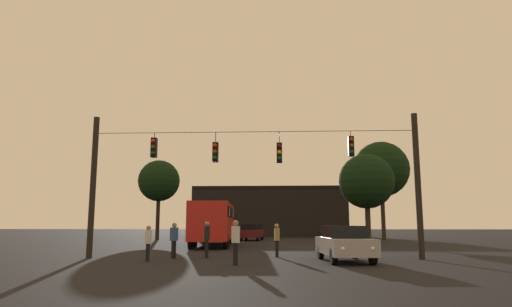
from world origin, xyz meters
TOP-DOWN VIEW (x-y plane):
  - ground_plane at (0.00, 24.50)m, footprint 168.00×168.00m
  - overhead_signal_span at (-0.04, 12.16)m, footprint 15.70×0.44m
  - city_bus at (-3.48, 23.81)m, footprint 3.14×11.13m
  - car_near_right at (4.04, 10.90)m, footprint 2.16×4.45m
  - car_far_left at (-1.28, 33.64)m, footprint 2.25×4.47m
  - pedestrian_crossing_left at (1.13, 13.23)m, footprint 0.27×0.38m
  - pedestrian_crossing_center at (-2.19, 12.50)m, footprint 0.33×0.41m
  - pedestrian_crossing_right at (-3.70, 12.19)m, footprint 0.34×0.42m
  - pedestrian_near_bus at (-4.45, 10.57)m, footprint 0.29×0.39m
  - pedestrian_trailing at (-0.49, 8.97)m, footprint 0.36×0.42m
  - corner_building at (0.24, 49.13)m, footprint 18.49×11.17m
  - tree_left_silhouette at (-10.66, 34.91)m, footprint 4.12×4.12m
  - tree_behind_building at (8.31, 26.97)m, footprint 4.39×4.39m
  - tree_right_far at (11.42, 35.15)m, footprint 5.46×5.46m

SIDE VIEW (x-z plane):
  - ground_plane at x=0.00m, z-range 0.00..0.00m
  - car_near_right at x=4.04m, z-range 0.04..1.56m
  - car_far_left at x=-1.28m, z-range 0.04..1.56m
  - pedestrian_near_bus at x=-4.45m, z-range 0.09..1.62m
  - pedestrian_crossing_left at x=1.13m, z-range 0.10..1.70m
  - pedestrian_crossing_right at x=-3.70m, z-range 0.11..1.76m
  - pedestrian_crossing_center at x=-2.19m, z-range 0.11..1.82m
  - pedestrian_trailing at x=-0.49m, z-range 0.12..1.87m
  - city_bus at x=-3.48m, z-range 0.37..3.37m
  - corner_building at x=0.24m, z-range 0.00..5.99m
  - overhead_signal_span at x=-0.04m, z-range 0.49..7.29m
  - tree_behind_building at x=8.31m, z-range 1.35..8.50m
  - tree_left_silhouette at x=-10.66m, z-range 1.85..9.72m
  - tree_right_far at x=11.42m, z-range 2.05..11.65m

